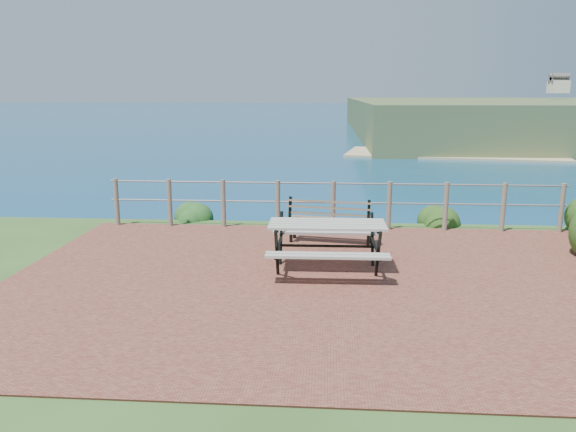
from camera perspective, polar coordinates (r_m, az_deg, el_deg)
name	(u,v)px	position (r m, az deg, el deg)	size (l,w,h in m)	color
ground	(334,282)	(8.56, 4.71, -6.69)	(10.00, 7.00, 0.12)	brown
ocean	(329,100)	(208.11, 4.18, 11.66)	(1200.00, 1200.00, 0.00)	#156382
safety_railing	(333,202)	(11.65, 4.60, 1.39)	(9.40, 0.10, 1.00)	#6B5B4C
picnic_table	(327,241)	(8.92, 3.97, -2.58)	(1.84, 1.59, 0.77)	#9F9B8F
park_bench	(331,213)	(10.54, 4.36, 0.30)	(1.62, 0.65, 0.89)	brown
shrub_lip_west	(197,219)	(12.82, -9.18, -0.33)	(0.84, 0.84, 0.61)	#1F481B
shrub_lip_east	(438,223)	(12.70, 14.96, -0.72)	(0.81, 0.81, 0.57)	#1B4114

